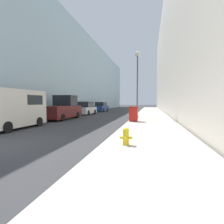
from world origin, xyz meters
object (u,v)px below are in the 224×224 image
fire_hydrant (126,136)px  parked_sedan_near (86,109)px  lamppost (137,73)px  trash_bin (134,114)px  parked_sedan_far (101,107)px  white_van (12,107)px  pickup_truck (62,109)px

fire_hydrant → parked_sedan_near: 17.94m
lamppost → parked_sedan_near: size_ratio=1.45×
trash_bin → lamppost: lamppost is taller
fire_hydrant → lamppost: bearing=92.1°
fire_hydrant → parked_sedan_far: parked_sedan_far is taller
trash_bin → parked_sedan_near: size_ratio=0.27×
white_van → parked_sedan_far: white_van is taller
parked_sedan_near → trash_bin: bearing=-48.9°
pickup_truck → lamppost: bearing=10.3°
fire_hydrant → lamppost: lamppost is taller
lamppost → white_van: size_ratio=1.44×
fire_hydrant → pickup_truck: size_ratio=0.12×
fire_hydrant → trash_bin: bearing=93.3°
lamppost → parked_sedan_far: (-7.31, 12.69, -3.76)m
trash_bin → fire_hydrant: bearing=-86.7°
white_van → pickup_truck: 6.44m
fire_hydrant → trash_bin: (-0.45, 7.79, 0.29)m
white_van → trash_bin: bearing=32.3°
trash_bin → pickup_truck: size_ratio=0.23×
white_van → pickup_truck: bearing=90.0°
lamppost → parked_sedan_far: 15.12m
fire_hydrant → parked_sedan_far: bearing=108.1°
white_van → parked_sedan_near: bearing=90.2°
fire_hydrant → parked_sedan_far: 24.87m
lamppost → fire_hydrant: bearing=-87.9°
white_van → fire_hydrant: bearing=-22.5°
lamppost → parked_sedan_far: lamppost is taller
trash_bin → parked_sedan_far: bearing=114.6°
white_van → parked_sedan_near: size_ratio=1.01×
lamppost → pickup_truck: bearing=-169.7°
fire_hydrant → white_van: 8.41m
white_van → pickup_truck: size_ratio=0.86×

